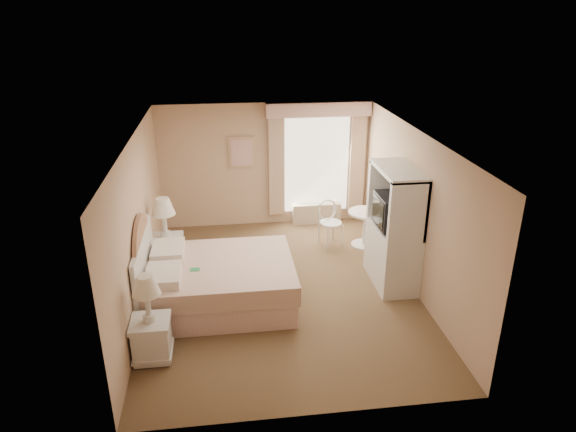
{
  "coord_description": "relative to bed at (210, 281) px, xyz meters",
  "views": [
    {
      "loc": [
        -0.83,
        -7.11,
        4.24
      ],
      "look_at": [
        0.15,
        0.3,
        1.15
      ],
      "focal_mm": 32.0,
      "sensor_mm": 36.0,
      "label": 1
    }
  ],
  "objects": [
    {
      "name": "cafe_chair",
      "position": [
        2.22,
        1.89,
        0.11
      ],
      "size": [
        0.53,
        0.53,
        0.85
      ],
      "rotation": [
        0.0,
        0.0,
        0.36
      ],
      "color": "silver",
      "rests_on": "room"
    },
    {
      "name": "room",
      "position": [
        1.11,
        0.26,
        0.87
      ],
      "size": [
        4.21,
        5.51,
        2.51
      ],
      "color": "brown",
      "rests_on": "ground"
    },
    {
      "name": "nightstand_far",
      "position": [
        -0.73,
        1.14,
        0.11
      ],
      "size": [
        0.54,
        0.54,
        1.3
      ],
      "color": "silver",
      "rests_on": "room"
    },
    {
      "name": "window",
      "position": [
        2.16,
        2.92,
        0.96
      ],
      "size": [
        2.05,
        0.22,
        2.51
      ],
      "color": "white",
      "rests_on": "room"
    },
    {
      "name": "framed_art",
      "position": [
        0.66,
        2.98,
        1.17
      ],
      "size": [
        0.52,
        0.04,
        0.62
      ],
      "color": "tan",
      "rests_on": "room"
    },
    {
      "name": "nightstand_near",
      "position": [
        -0.73,
        -1.23,
        0.07
      ],
      "size": [
        0.49,
        0.49,
        1.19
      ],
      "color": "silver",
      "rests_on": "room"
    },
    {
      "name": "round_table",
      "position": [
        2.86,
        1.69,
        0.08
      ],
      "size": [
        0.65,
        0.65,
        0.69
      ],
      "color": "silver",
      "rests_on": "room"
    },
    {
      "name": "armoire",
      "position": [
        2.93,
        0.29,
        0.43
      ],
      "size": [
        0.59,
        1.17,
        1.95
      ],
      "color": "silver",
      "rests_on": "room"
    },
    {
      "name": "bed",
      "position": [
        0.0,
        0.0,
        0.0
      ],
      "size": [
        2.28,
        1.79,
        1.59
      ],
      "color": "#DC958F",
      "rests_on": "room"
    }
  ]
}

